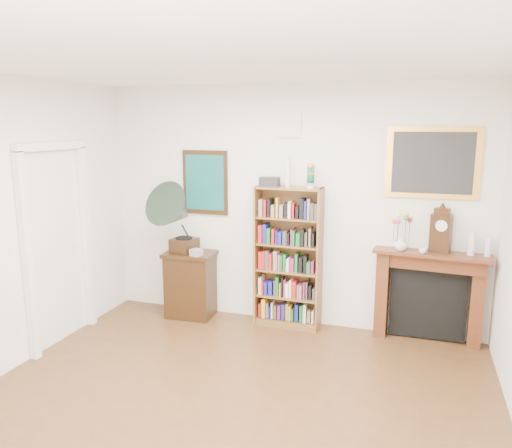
{
  "coord_description": "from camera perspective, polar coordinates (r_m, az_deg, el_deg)",
  "views": [
    {
      "loc": [
        1.39,
        -3.09,
        2.36
      ],
      "look_at": [
        -0.12,
        1.6,
        1.36
      ],
      "focal_mm": 35.0,
      "sensor_mm": 36.0,
      "label": 1
    }
  ],
  "objects": [
    {
      "name": "bookshelf",
      "position": [
        5.78,
        3.7,
        -2.97
      ],
      "size": [
        0.77,
        0.29,
        1.9
      ],
      "rotation": [
        0.0,
        0.0,
        -0.03
      ],
      "color": "brown",
      "rests_on": "floor"
    },
    {
      "name": "room",
      "position": [
        3.52,
        -6.21,
        -4.42
      ],
      "size": [
        4.51,
        5.01,
        2.81
      ],
      "color": "#4C3017",
      "rests_on": "ground"
    },
    {
      "name": "gilt_painting",
      "position": [
        5.59,
        19.53,
        6.6
      ],
      "size": [
        0.95,
        0.04,
        0.75
      ],
      "color": "gold",
      "rests_on": "back_wall"
    },
    {
      "name": "cd_stack",
      "position": [
        5.96,
        -6.84,
        -3.25
      ],
      "size": [
        0.15,
        0.15,
        0.08
      ],
      "primitive_type": "cube",
      "rotation": [
        0.0,
        0.0,
        -0.32
      ],
      "color": "#B4B3C0",
      "rests_on": "side_cabinet"
    },
    {
      "name": "fireplace",
      "position": [
        5.78,
        19.14,
        -7.05
      ],
      "size": [
        1.22,
        0.38,
        1.01
      ],
      "rotation": [
        0.0,
        0.0,
        -0.08
      ],
      "color": "#43170F",
      "rests_on": "floor"
    },
    {
      "name": "bottle_right",
      "position": [
        5.66,
        25.0,
        -2.36
      ],
      "size": [
        0.06,
        0.06,
        0.2
      ],
      "primitive_type": "cylinder",
      "color": "silver",
      "rests_on": "fireplace"
    },
    {
      "name": "gramophone",
      "position": [
        5.94,
        -8.96,
        1.22
      ],
      "size": [
        0.67,
        0.78,
        0.9
      ],
      "rotation": [
        0.0,
        0.0,
        -0.21
      ],
      "color": "black",
      "rests_on": "side_cabinet"
    },
    {
      "name": "bottle_left",
      "position": [
        5.63,
        23.41,
        -2.09
      ],
      "size": [
        0.07,
        0.07,
        0.24
      ],
      "primitive_type": "cylinder",
      "color": "silver",
      "rests_on": "fireplace"
    },
    {
      "name": "side_cabinet",
      "position": [
        6.25,
        -7.49,
        -6.85
      ],
      "size": [
        0.62,
        0.47,
        0.82
      ],
      "primitive_type": "cube",
      "rotation": [
        0.0,
        0.0,
        0.05
      ],
      "color": "black",
      "rests_on": "floor"
    },
    {
      "name": "teal_poster",
      "position": [
        6.12,
        -5.83,
        4.73
      ],
      "size": [
        0.58,
        0.04,
        0.78
      ],
      "color": "black",
      "rests_on": "back_wall"
    },
    {
      "name": "mantel_clock",
      "position": [
        5.61,
        20.36,
        -0.77
      ],
      "size": [
        0.23,
        0.17,
        0.47
      ],
      "rotation": [
        0.0,
        0.0,
        -0.32
      ],
      "color": "black",
      "rests_on": "fireplace"
    },
    {
      "name": "small_picture",
      "position": [
        5.74,
        3.87,
        11.33
      ],
      "size": [
        0.26,
        0.04,
        0.3
      ],
      "color": "white",
      "rests_on": "back_wall"
    },
    {
      "name": "teacup",
      "position": [
        5.54,
        18.53,
        -2.9
      ],
      "size": [
        0.09,
        0.09,
        0.06
      ],
      "primitive_type": "imported",
      "rotation": [
        0.0,
        0.0,
        0.21
      ],
      "color": "silver",
      "rests_on": "fireplace"
    },
    {
      "name": "door_casing",
      "position": [
        5.71,
        -21.71,
        -0.47
      ],
      "size": [
        0.08,
        1.02,
        2.17
      ],
      "color": "white",
      "rests_on": "left_wall"
    },
    {
      "name": "flower_vase",
      "position": [
        5.59,
        16.21,
        -2.12
      ],
      "size": [
        0.17,
        0.17,
        0.16
      ],
      "primitive_type": "imported",
      "rotation": [
        0.0,
        0.0,
        -0.17
      ],
      "color": "silver",
      "rests_on": "fireplace"
    }
  ]
}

